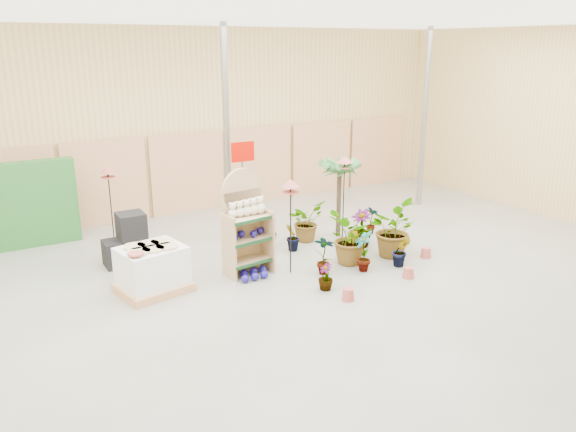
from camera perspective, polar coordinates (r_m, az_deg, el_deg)
name	(u,v)px	position (r m, az deg, el deg)	size (l,w,h in m)	color
room	(290,159)	(9.53, 0.24, 5.83)	(15.20, 12.10, 4.70)	slate
display_shelf	(245,226)	(10.28, -4.43, -1.00)	(0.88, 0.62, 1.96)	tan
teddy_bears	(248,209)	(10.11, -4.10, 0.76)	(0.73, 0.20, 0.32)	beige
gazing_balls_shelf	(247,234)	(10.22, -4.15, -1.82)	(0.72, 0.25, 0.14)	navy
gazing_balls_floor	(254,274)	(10.26, -3.46, -5.89)	(0.63, 0.39, 0.15)	navy
pallet_stack	(152,269)	(9.85, -13.61, -5.28)	(1.28, 1.13, 0.84)	tan
charcoal_planters	(127,243)	(11.21, -16.00, -2.66)	(0.80, 0.50, 1.00)	black
trellis_stock	(26,205)	(12.77, -25.05, 1.04)	(2.00, 0.30, 1.80)	#266727
offer_sign	(243,172)	(11.50, -4.61, 4.43)	(0.50, 0.08, 2.20)	gray
bird_table_front	(291,186)	(9.99, 0.27, 3.04)	(0.34, 0.34, 1.78)	black
bird_table_right	(345,162)	(11.80, 5.77, 5.44)	(0.34, 0.34, 1.85)	black
bird_table_back	(108,172)	(12.28, -17.85, 4.30)	(0.34, 0.34, 1.66)	black
palm	(340,167)	(12.09, 5.27, 4.97)	(0.70, 0.70, 1.82)	#3E3023
potted_plant_0	(324,255)	(10.33, 3.70, -3.94)	(0.40, 0.27, 0.76)	#367134
potted_plant_1	(351,247)	(10.96, 6.38, -3.12)	(0.34, 0.27, 0.62)	#367134
potted_plant_2	(351,238)	(10.78, 6.37, -2.29)	(0.94, 0.81, 1.04)	#367134
potted_plant_3	(361,228)	(11.80, 7.41, -1.24)	(0.45, 0.45, 0.80)	#367134
potted_plant_4	(371,220)	(12.67, 8.47, -0.37)	(0.34, 0.23, 0.64)	#367134
potted_plant_5	(293,237)	(11.45, 0.47, -2.16)	(0.33, 0.27, 0.61)	#367134
potted_plant_6	(306,221)	(12.06, 1.83, -0.50)	(0.79, 0.68, 0.87)	#367134
potted_plant_7	(326,277)	(9.73, 3.85, -6.19)	(0.27, 0.27, 0.48)	#367134
potted_plant_8	(364,251)	(10.53, 7.69, -3.53)	(0.42, 0.28, 0.80)	#367134
potted_plant_9	(401,251)	(10.88, 11.42, -3.51)	(0.34, 0.28, 0.62)	#367134
potted_plant_10	(391,229)	(11.34, 10.44, -1.28)	(1.01, 0.87, 1.12)	#367134
potted_plant_11	(268,230)	(11.75, -2.08, -1.43)	(0.39, 0.39, 0.70)	#367134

